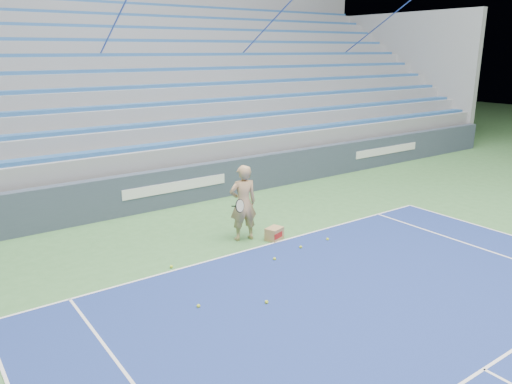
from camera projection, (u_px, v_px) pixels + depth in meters
The scene contains 10 objects.
sponsor_barrier at pixel (174, 187), 14.24m from camera, with size 30.00×0.32×1.10m.
bleachers at pixel (100, 106), 18.20m from camera, with size 31.00×9.15×7.30m.
tennis_player at pixel (243, 203), 11.57m from camera, with size 0.97×0.90×1.80m.
ball_box at pixel (274, 234), 11.75m from camera, with size 0.47×0.42×0.30m.
tennis_ball_0 at pixel (301, 247), 11.26m from camera, with size 0.07×0.07×0.07m, color #BCD72C.
tennis_ball_1 at pixel (198, 306), 8.67m from camera, with size 0.07×0.07×0.07m, color #BCD72C.
tennis_ball_2 at pixel (275, 259), 10.62m from camera, with size 0.07×0.07×0.07m, color #BCD72C.
tennis_ball_3 at pixel (267, 302), 8.80m from camera, with size 0.07×0.07×0.07m, color #BCD72C.
tennis_ball_4 at pixel (328, 239), 11.73m from camera, with size 0.07×0.07×0.07m, color #BCD72C.
tennis_ball_5 at pixel (171, 267), 10.24m from camera, with size 0.07×0.07×0.07m, color #BCD72C.
Camera 1 is at (-6.12, 3.37, 4.33)m, focal length 35.00 mm.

